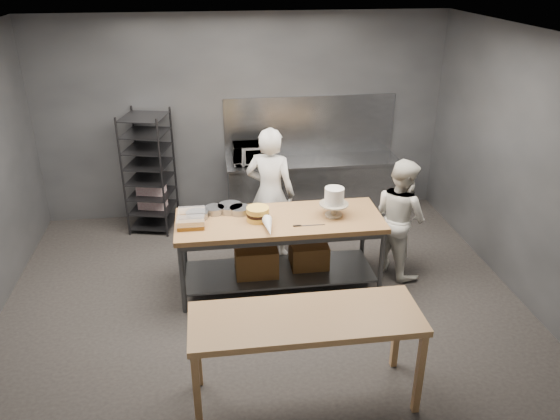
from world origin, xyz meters
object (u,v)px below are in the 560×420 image
(speed_rack, at_px, (150,173))
(microwave, at_px, (252,154))
(chef_right, at_px, (400,217))
(work_table, at_px, (279,244))
(near_counter, at_px, (306,324))
(layer_cake, at_px, (258,214))
(frosted_cake_stand, at_px, (334,199))
(chef_behind, at_px, (270,194))

(speed_rack, bearing_deg, microwave, 3.09)
(speed_rack, height_order, chef_right, speed_rack)
(work_table, height_order, near_counter, work_table)
(near_counter, xyz_separation_m, layer_cake, (-0.22, 1.86, 0.19))
(work_table, height_order, frosted_cake_stand, frosted_cake_stand)
(near_counter, distance_m, chef_right, 2.57)
(chef_right, relative_size, layer_cake, 5.76)
(work_table, distance_m, near_counter, 1.91)
(microwave, bearing_deg, work_table, -85.64)
(chef_right, height_order, frosted_cake_stand, chef_right)
(chef_behind, distance_m, layer_cake, 0.86)
(frosted_cake_stand, bearing_deg, chef_right, 11.14)
(near_counter, xyz_separation_m, chef_right, (1.56, 2.04, -0.06))
(near_counter, bearing_deg, frosted_cake_stand, 70.36)
(speed_rack, bearing_deg, work_table, -48.56)
(chef_right, bearing_deg, chef_behind, 44.61)
(work_table, relative_size, chef_behind, 1.35)
(chef_right, bearing_deg, microwave, 20.72)
(speed_rack, height_order, microwave, speed_rack)
(microwave, bearing_deg, chef_right, -46.64)
(near_counter, bearing_deg, microwave, 91.80)
(speed_rack, xyz_separation_m, chef_behind, (1.62, -1.05, 0.03))
(near_counter, distance_m, microwave, 3.83)
(work_table, height_order, layer_cake, layer_cake)
(work_table, height_order, chef_behind, chef_behind)
(chef_behind, bearing_deg, speed_rack, -10.14)
(work_table, distance_m, microwave, 1.99)
(near_counter, distance_m, chef_behind, 2.69)
(frosted_cake_stand, bearing_deg, speed_rack, 140.46)
(frosted_cake_stand, bearing_deg, near_counter, -109.64)
(chef_behind, bearing_deg, chef_right, -179.90)
(chef_behind, distance_m, microwave, 1.15)
(speed_rack, relative_size, layer_cake, 6.69)
(near_counter, bearing_deg, chef_behind, 89.62)
(near_counter, height_order, speed_rack, speed_rack)
(microwave, height_order, frosted_cake_stand, frosted_cake_stand)
(near_counter, bearing_deg, layer_cake, 96.86)
(speed_rack, xyz_separation_m, chef_right, (3.16, -1.70, -0.10))
(work_table, bearing_deg, chef_right, 5.52)
(near_counter, xyz_separation_m, microwave, (-0.12, 3.82, 0.24))
(chef_right, xyz_separation_m, microwave, (-1.68, 1.78, 0.30))
(speed_rack, relative_size, chef_right, 1.16)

